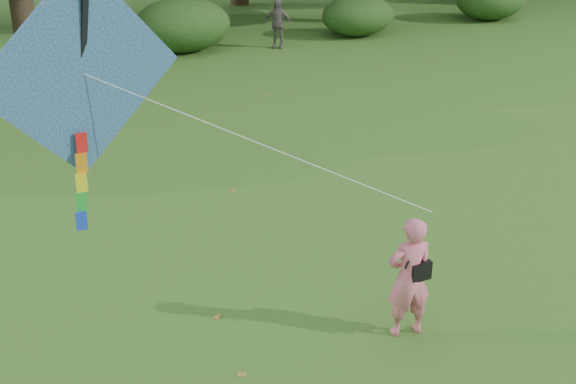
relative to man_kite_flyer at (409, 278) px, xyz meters
name	(u,v)px	position (x,y,z in m)	size (l,w,h in m)	color
ground	(421,329)	(0.25, -0.03, -0.87)	(100.00, 100.00, 0.00)	#265114
man_kite_flyer	(409,278)	(0.00, 0.00, 0.00)	(0.63, 0.42, 1.74)	#DD687D
bystander_right	(277,24)	(6.50, 16.87, 0.00)	(1.02, 0.43, 1.75)	#655C5A
crossbody_bag	(418,269)	(0.12, -0.03, 0.11)	(0.43, 0.20, 0.70)	black
flying_kite	(83,77)	(-3.55, 1.93, 2.70)	(5.12, 2.38, 3.38)	#263AA8
shrub_band	(78,39)	(-0.47, 17.57, -0.01)	(39.15, 3.22, 1.88)	#264919
fallen_leaves	(232,271)	(-1.45, 2.62, -0.86)	(11.08, 15.55, 0.01)	olive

